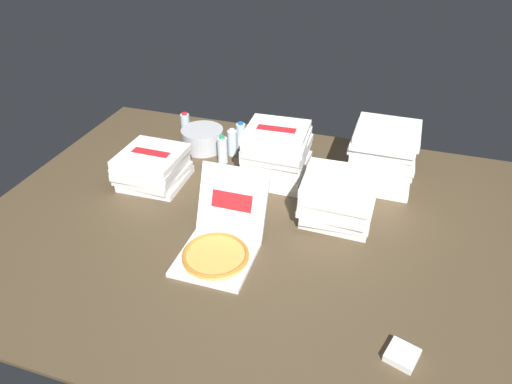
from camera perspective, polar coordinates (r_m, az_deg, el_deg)
The scene contains 12 objects.
ground_plane at distance 2.67m, azimuth -0.04°, elevation -3.92°, with size 3.20×2.40×0.02m, color #4C3D28.
open_pizza_box at distance 2.43m, azimuth -4.47°, elevation -6.11°, with size 0.38×0.55×0.38m.
pizza_stack_right_mid at distance 3.03m, azimuth -12.74°, elevation 2.99°, with size 0.41×0.41×0.22m.
pizza_stack_center_near at distance 3.03m, azimuth 15.40°, elevation 4.41°, with size 0.41×0.42×0.39m.
pizza_stack_center_far at distance 2.98m, azimuth 2.58°, elevation 4.76°, with size 0.41×0.41×0.35m.
pizza_stack_left_far at distance 2.67m, azimuth 10.14°, elevation -0.83°, with size 0.42×0.42×0.26m.
ice_bucket at distance 3.39m, azimuth -6.65°, elevation 6.58°, with size 0.31×0.31×0.15m, color #B7BABF.
water_bottle_0 at distance 3.28m, azimuth -2.96°, elevation 6.16°, with size 0.07×0.07×0.20m.
water_bottle_1 at distance 3.38m, azimuth -1.90°, elevation 7.03°, with size 0.07×0.07×0.20m.
water_bottle_2 at distance 3.20m, azimuth -4.18°, elevation 5.25°, with size 0.07×0.07×0.20m.
water_bottle_3 at distance 3.56m, azimuth -8.76°, elevation 8.17°, with size 0.07×0.07×0.20m.
napkin_pile at distance 2.10m, azimuth 17.70°, elevation -18.76°, with size 0.12×0.12×0.03m, color white.
Camera 1 is at (0.64, -2.00, 1.65)m, focal length 32.17 mm.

